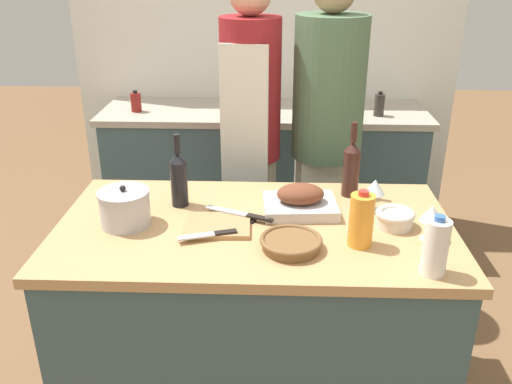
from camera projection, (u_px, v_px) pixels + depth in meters
name	position (u px, v px, depth m)	size (l,w,h in m)	color
kitchen_island	(255.00, 315.00, 2.28)	(1.54, 0.84, 0.86)	#3D565B
back_counter	(264.00, 176.00, 3.62)	(2.06, 0.60, 0.92)	#3D565B
back_wall	(266.00, 43.00, 3.61)	(2.56, 0.10, 2.55)	silver
roasting_pan	(300.00, 201.00, 2.19)	(0.31, 0.25, 0.12)	#BCBCC1
wicker_basket	(291.00, 243.00, 1.92)	(0.22, 0.22, 0.04)	brown
cutting_board	(218.00, 225.00, 2.07)	(0.26, 0.21, 0.02)	#AD7F51
stock_pot	(125.00, 208.00, 2.08)	(0.20, 0.20, 0.16)	#B7B7BC
mixing_bowl	(395.00, 218.00, 2.07)	(0.15, 0.15, 0.07)	beige
juice_jug	(361.00, 220.00, 1.92)	(0.09, 0.09, 0.21)	orange
milk_jug	(435.00, 247.00, 1.74)	(0.08, 0.08, 0.21)	white
wine_bottle_green	(179.00, 178.00, 2.21)	(0.07, 0.07, 0.31)	black
wine_bottle_dark	(351.00, 167.00, 2.30)	(0.07, 0.07, 0.33)	#381E19
wine_glass_left	(432.00, 214.00, 1.95)	(0.08, 0.08, 0.14)	silver
wine_glass_right	(375.00, 188.00, 2.18)	(0.08, 0.08, 0.14)	silver
knife_chef	(242.00, 214.00, 2.14)	(0.28, 0.14, 0.01)	#B7B7BC
knife_paring	(232.00, 215.00, 2.17)	(0.22, 0.16, 0.01)	#B7B7BC
knife_bread	(210.00, 234.00, 1.98)	(0.22, 0.09, 0.01)	#B7B7BC
condiment_bottle_tall	(136.00, 102.00, 3.37)	(0.06, 0.06, 0.13)	maroon
condiment_bottle_short	(379.00, 105.00, 3.28)	(0.06, 0.06, 0.15)	#332D28
person_cook_aproned	(251.00, 131.00, 2.79)	(0.30, 0.32, 1.76)	beige
person_cook_guest	(327.00, 132.00, 2.81)	(0.36, 0.36, 1.77)	beige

